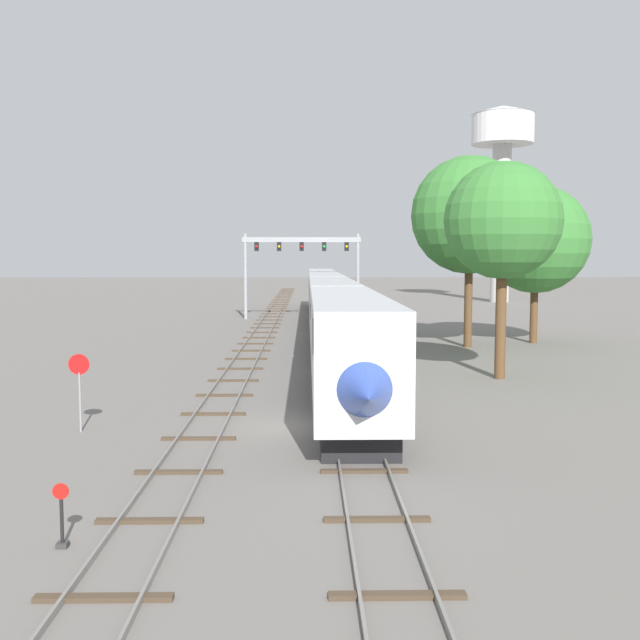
% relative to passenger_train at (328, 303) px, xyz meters
% --- Properties ---
extents(ground_plane, '(400.00, 400.00, 0.00)m').
position_rel_passenger_train_xyz_m(ground_plane, '(-2.00, -32.64, -2.60)').
color(ground_plane, slate).
extents(track_main, '(2.60, 200.00, 0.16)m').
position_rel_passenger_train_xyz_m(track_main, '(0.00, 27.36, -2.54)').
color(track_main, slate).
rests_on(track_main, ground).
extents(track_near, '(2.60, 160.00, 0.16)m').
position_rel_passenger_train_xyz_m(track_near, '(-5.50, 7.36, -2.54)').
color(track_near, slate).
rests_on(track_near, ground).
extents(passenger_train, '(3.04, 78.27, 4.80)m').
position_rel_passenger_train_xyz_m(passenger_train, '(0.00, 0.00, 0.00)').
color(passenger_train, silver).
rests_on(passenger_train, ground).
extents(signal_gantry, '(12.10, 0.49, 8.72)m').
position_rel_passenger_train_xyz_m(signal_gantry, '(-2.25, 15.09, 3.78)').
color(signal_gantry, '#999BA0').
rests_on(signal_gantry, ground).
extents(water_tower, '(8.68, 8.68, 27.23)m').
position_rel_passenger_train_xyz_m(water_tower, '(25.48, 42.90, 18.22)').
color(water_tower, beige).
rests_on(water_tower, ground).
extents(switch_stand, '(0.36, 0.24, 1.46)m').
position_rel_passenger_train_xyz_m(switch_stand, '(-7.10, -44.12, -2.08)').
color(switch_stand, black).
rests_on(switch_stand, ground).
extents(stop_sign, '(0.76, 0.08, 2.88)m').
position_rel_passenger_train_xyz_m(stop_sign, '(-10.00, -33.37, -0.73)').
color(stop_sign, gray).
rests_on(stop_sign, ground).
extents(trackside_tree_left, '(7.92, 7.92, 11.63)m').
position_rel_passenger_train_xyz_m(trackside_tree_left, '(15.13, -6.09, 5.05)').
color(trackside_tree_left, brown).
rests_on(trackside_tree_left, ground).
extents(trackside_tree_mid, '(8.24, 8.24, 13.42)m').
position_rel_passenger_train_xyz_m(trackside_tree_mid, '(9.69, -8.52, 6.68)').
color(trackside_tree_mid, brown).
rests_on(trackside_tree_mid, ground).
extents(trackside_tree_right, '(6.08, 6.08, 11.32)m').
position_rel_passenger_train_xyz_m(trackside_tree_right, '(8.44, -21.93, 5.63)').
color(trackside_tree_right, brown).
rests_on(trackside_tree_right, ground).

